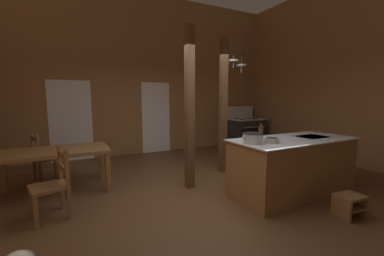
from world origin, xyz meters
The scene contains 16 objects.
ground_plane centered at (0.00, 0.00, -0.05)m, with size 9.00×7.78×0.10m, color brown.
wall_back centered at (0.00, 3.56, 2.24)m, with size 9.00×0.14×4.48m, color #93663F.
wall_right centered at (4.17, 0.00, 2.24)m, with size 0.14×7.78×4.48m, color #93663F.
glazed_door_back_left centered at (-1.84, 3.49, 1.02)m, with size 1.00×0.01×2.05m, color white.
glazed_panel_back_right centered at (0.41, 3.49, 1.02)m, with size 0.84×0.01×2.05m, color white.
kitchen_island centered at (1.47, -0.55, 0.47)m, with size 2.18×1.00×0.94m.
stove_range centered at (3.25, 2.87, 0.48)m, with size 1.15×0.84×1.32m.
support_post_with_pot_rack centered at (1.12, 0.97, 1.53)m, with size 0.61×0.29×2.83m.
support_post_center centered at (0.04, 0.47, 1.42)m, with size 0.14×0.14×2.83m.
step_stool centered at (1.52, -1.48, 0.18)m, with size 0.38×0.31×0.30m.
dining_table centered at (-2.10, 1.28, 0.65)m, with size 1.72×0.93×0.74m.
ladderback_chair_near_window centered at (-2.34, 2.09, 0.45)m, with size 0.57×0.57×0.95m.
ladderback_chair_by_post centered at (-2.08, 0.32, 0.45)m, with size 0.54×0.54×0.95m.
stockpot_on_counter centered at (0.58, -0.55, 1.02)m, with size 0.37×0.30×0.15m.
mixing_bowl_on_counter centered at (0.88, -0.65, 0.98)m, with size 0.21×0.21×0.07m.
bottle_tall_on_counter centered at (0.89, -0.40, 1.05)m, with size 0.07×0.07×0.27m.
Camera 1 is at (-1.79, -3.29, 1.62)m, focal length 22.37 mm.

